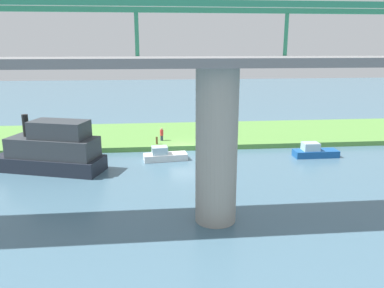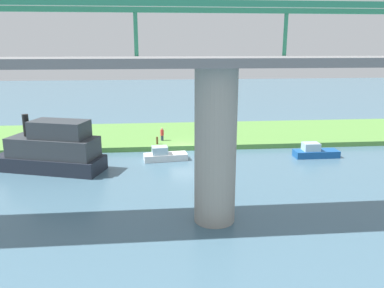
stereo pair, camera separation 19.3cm
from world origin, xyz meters
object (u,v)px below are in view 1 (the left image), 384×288
Objects in this scene: pontoon_yellow at (51,151)px; motorboat_white at (314,152)px; person_on_bank at (162,134)px; mooring_post at (157,141)px; bridge_pylon at (216,147)px; marker_buoy at (199,194)px; motorboat_red at (164,155)px.

pontoon_yellow reaches higher than motorboat_white.
pontoon_yellow is at bearing 38.93° from person_on_bank.
pontoon_yellow is (8.89, 6.15, 0.89)m from mooring_post.
marker_buoy is at bearing -81.09° from bridge_pylon.
mooring_post is at bearing -81.57° from motorboat_red.
pontoon_yellow reaches higher than motorboat_red.
bridge_pylon reaches higher than pontoon_yellow.
bridge_pylon is 13.79m from motorboat_red.
mooring_post is at bearing -78.72° from bridge_pylon.
motorboat_white is (-11.55, -12.58, -4.13)m from bridge_pylon.
person_on_bank is 12.14m from pontoon_yellow.
marker_buoy is at bearing 103.49° from motorboat_red.
pontoon_yellow is at bearing 12.18° from motorboat_red.
bridge_pylon is at bearing 101.28° from mooring_post.
motorboat_white is (-14.38, 5.83, -0.70)m from person_on_bank.
pontoon_yellow is 19.61× the size of marker_buoy.
mooring_post is 4.16m from motorboat_red.
person_on_bank reaches higher than mooring_post.
motorboat_white is 15.02m from marker_buoy.
pontoon_yellow is at bearing -31.19° from marker_buoy.
motorboat_white is at bearing 157.93° from person_on_bank.
bridge_pylon is at bearing 98.76° from person_on_bank.
mooring_post is at bearing 69.73° from person_on_bank.
pontoon_yellow is at bearing 4.29° from motorboat_white.
bridge_pylon is 2.21× the size of motorboat_white.
motorboat_white reaches higher than motorboat_red.
pontoon_yellow is at bearing -41.35° from bridge_pylon.
person_on_bank reaches higher than motorboat_white.
pontoon_yellow is at bearing 34.68° from mooring_post.
motorboat_white is at bearing -143.86° from marker_buoy.
motorboat_white is at bearing -132.54° from bridge_pylon.
motorboat_red is at bearing 98.43° from mooring_post.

